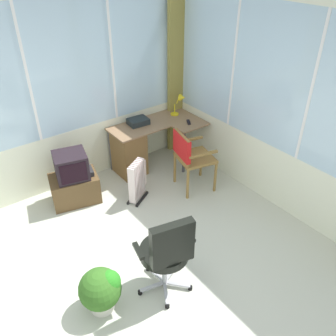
{
  "coord_description": "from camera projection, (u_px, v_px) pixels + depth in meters",
  "views": [
    {
      "loc": [
        -1.19,
        -2.06,
        3.17
      ],
      "look_at": [
        1.04,
        0.91,
        0.73
      ],
      "focal_mm": 38.21,
      "sensor_mm": 36.0,
      "label": 1
    }
  ],
  "objects": [
    {
      "name": "ground",
      "position": [
        141.0,
        300.0,
        3.73
      ],
      "size": [
        5.7,
        5.74,
        0.06
      ],
      "primitive_type": "cube",
      "color": "beige"
    },
    {
      "name": "north_window_panel",
      "position": [
        33.0,
        102.0,
        4.56
      ],
      "size": [
        4.7,
        0.07,
        2.75
      ],
      "color": "silver",
      "rests_on": "ground"
    },
    {
      "name": "east_window_panel",
      "position": [
        306.0,
        118.0,
        4.16
      ],
      "size": [
        0.07,
        4.74,
        2.75
      ],
      "color": "silver",
      "rests_on": "ground"
    },
    {
      "name": "curtain_corner",
      "position": [
        177.0,
        74.0,
        5.64
      ],
      "size": [
        0.33,
        0.07,
        2.65
      ],
      "primitive_type": "cube",
      "rotation": [
        0.0,
        0.0,
        0.01
      ],
      "color": "olive",
      "rests_on": "ground"
    },
    {
      "name": "desk",
      "position": [
        133.0,
        149.0,
        5.51
      ],
      "size": [
        1.39,
        0.82,
        0.73
      ],
      "color": "#8C6A4B",
      "rests_on": "ground"
    },
    {
      "name": "desk_lamp",
      "position": [
        180.0,
        101.0,
        5.65
      ],
      "size": [
        0.24,
        0.2,
        0.35
      ],
      "color": "yellow",
      "rests_on": "desk"
    },
    {
      "name": "tv_remote",
      "position": [
        189.0,
        122.0,
        5.51
      ],
      "size": [
        0.11,
        0.15,
        0.02
      ],
      "primitive_type": "cube",
      "rotation": [
        0.0,
        0.0,
        -0.53
      ],
      "color": "black",
      "rests_on": "desk"
    },
    {
      "name": "paper_tray",
      "position": [
        138.0,
        121.0,
        5.46
      ],
      "size": [
        0.32,
        0.25,
        0.09
      ],
      "primitive_type": "cube",
      "rotation": [
        0.0,
        0.0,
        -0.08
      ],
      "color": "#1F2729",
      "rests_on": "desk"
    },
    {
      "name": "wooden_armchair",
      "position": [
        188.0,
        153.0,
        5.0
      ],
      "size": [
        0.59,
        0.58,
        0.92
      ],
      "color": "olive",
      "rests_on": "ground"
    },
    {
      "name": "office_chair",
      "position": [
        167.0,
        250.0,
        3.47
      ],
      "size": [
        0.62,
        0.58,
        1.02
      ],
      "color": "#B7B7BF",
      "rests_on": "ground"
    },
    {
      "name": "tv_on_stand",
      "position": [
        74.0,
        180.0,
        4.91
      ],
      "size": [
        0.73,
        0.58,
        0.76
      ],
      "color": "brown",
      "rests_on": "ground"
    },
    {
      "name": "space_heater",
      "position": [
        138.0,
        180.0,
        4.96
      ],
      "size": [
        0.4,
        0.32,
        0.6
      ],
      "color": "silver",
      "rests_on": "ground"
    },
    {
      "name": "potted_plant",
      "position": [
        101.0,
        289.0,
        3.48
      ],
      "size": [
        0.42,
        0.42,
        0.49
      ],
      "color": "silver",
      "rests_on": "ground"
    }
  ]
}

